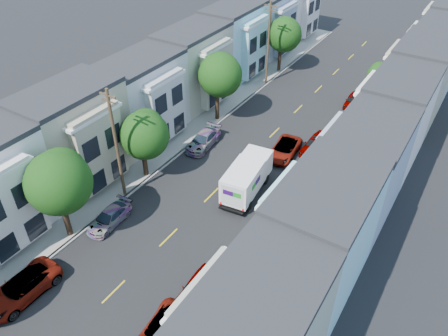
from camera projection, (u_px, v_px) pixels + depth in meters
name	position (u px, v px, depth m)	size (l,w,h in m)	color
ground	(169.00, 238.00, 33.67)	(160.00, 160.00, 0.00)	black
road_slab	(261.00, 146.00, 43.84)	(12.00, 70.00, 0.02)	black
curb_left	(211.00, 129.00, 46.39)	(0.30, 70.00, 0.15)	gray
curb_right	(317.00, 164.00, 41.21)	(0.30, 70.00, 0.15)	gray
sidewalk_left	(201.00, 125.00, 46.94)	(2.60, 70.00, 0.15)	gray
sidewalk_right	(330.00, 169.00, 40.66)	(2.60, 70.00, 0.15)	gray
centerline	(261.00, 146.00, 43.84)	(0.12, 70.00, 0.01)	gold
townhouse_row_left	(173.00, 116.00, 48.61)	(5.00, 70.00, 8.50)	#A1AEC4
townhouse_row_right	(370.00, 183.00, 39.07)	(5.00, 70.00, 8.50)	#A1AEC4
tree_b	(58.00, 183.00, 30.58)	(4.70, 4.70, 7.71)	black
tree_c	(144.00, 135.00, 37.20)	(4.26, 4.26, 6.61)	black
tree_d	(219.00, 75.00, 44.80)	(4.58, 4.58, 7.64)	black
tree_e	(284.00, 35.00, 55.23)	(4.38, 4.38, 7.21)	black
tree_far_r	(379.00, 77.00, 48.47)	(2.88, 2.88, 5.11)	black
utility_pole_near	(116.00, 146.00, 34.64)	(1.60, 0.26, 10.00)	#42301E
utility_pole_far	(268.00, 44.00, 52.28)	(1.60, 0.26, 10.00)	#42301E
fedex_truck	(247.00, 177.00, 37.06)	(2.41, 6.27, 3.01)	white
lead_sedan	(284.00, 150.00, 42.15)	(2.26, 4.90, 1.36)	black
parked_left_b	(21.00, 288.00, 28.94)	(2.44, 5.29, 1.47)	black
parked_left_c	(109.00, 218.00, 34.56)	(1.72, 4.09, 1.23)	#A0A0A0
parked_left_d	(203.00, 140.00, 43.45)	(1.97, 4.68, 1.40)	black
parked_right_a	(161.00, 331.00, 26.52)	(2.08, 4.51, 1.25)	#505050
parked_right_b	(196.00, 288.00, 29.02)	(1.59, 4.15, 1.35)	silver
parked_right_c	(316.00, 144.00, 42.72)	(1.82, 4.75, 1.54)	black
parked_right_d	(353.00, 101.00, 50.27)	(1.49, 3.89, 1.26)	#0E113A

